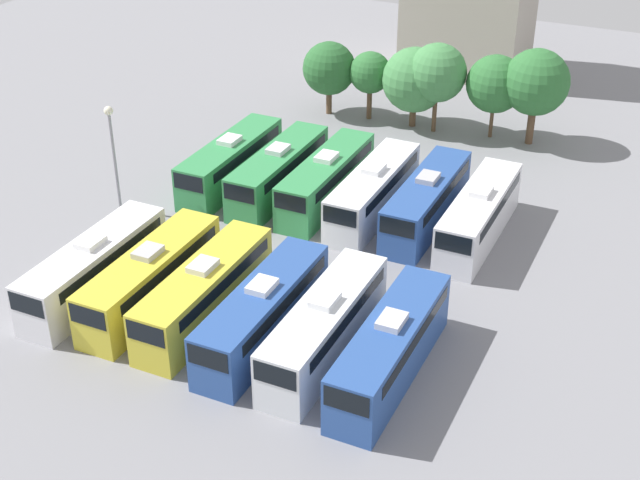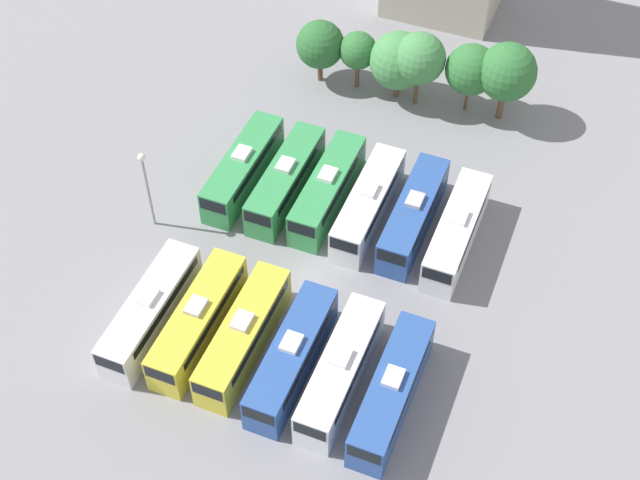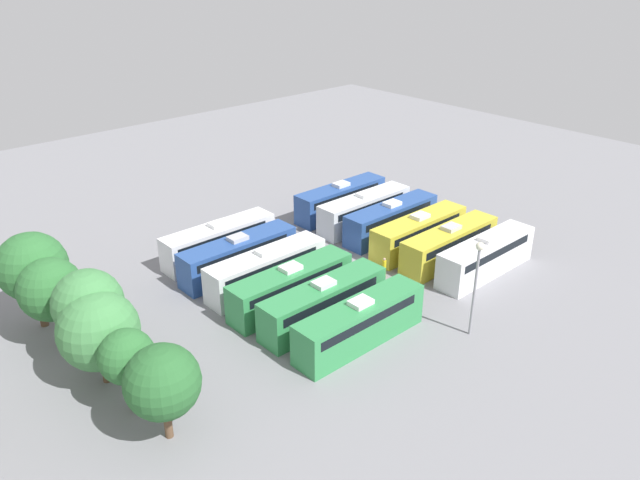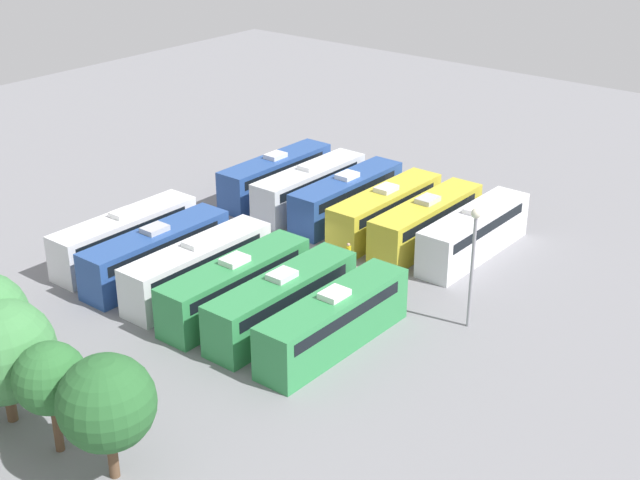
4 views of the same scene
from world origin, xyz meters
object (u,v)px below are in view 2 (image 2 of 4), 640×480
object	(u,v)px
bus_7	(286,179)
bus_4	(341,370)
bus_0	(151,310)
bus_11	(457,230)
bus_9	(368,203)
tree_0	(320,45)
bus_10	(413,214)
tree_2	(399,61)
bus_6	(243,167)
light_pole	(146,177)
bus_2	(244,334)
bus_3	(292,356)
bus_1	(198,320)
tree_1	(358,51)
bus_5	(392,390)
bus_8	(328,189)
tree_5	(507,72)
worker_person	(263,271)
tree_3	(419,59)
tree_4	(471,70)

from	to	relation	value
bus_7	bus_4	bearing A→B (deg)	-55.27
bus_0	bus_11	world-z (taller)	same
bus_9	tree_0	xyz separation A→B (m)	(-10.11, 15.00, 2.18)
bus_10	tree_2	distance (m)	16.66
bus_4	bus_6	bearing A→B (deg)	133.32
bus_9	light_pole	xyz separation A→B (m)	(-15.54, -6.84, 3.37)
bus_2	bus_3	world-z (taller)	same
bus_9	bus_10	xyz separation A→B (m)	(3.65, 0.22, 0.00)
bus_11	tree_0	bearing A→B (deg)	138.84
bus_1	bus_6	bearing A→B (deg)	103.48
bus_7	tree_0	bearing A→B (deg)	101.44
bus_1	bus_0	bearing A→B (deg)	-172.32
tree_1	tree_2	size ratio (longest dim) A/B	0.87
bus_5	tree_0	size ratio (longest dim) A/B	1.78
bus_7	bus_2	bearing A→B (deg)	-77.54
bus_8	tree_1	bearing A→B (deg)	101.48
bus_1	tree_5	distance (m)	34.23
bus_1	bus_11	xyz separation A→B (m)	(14.50, 14.93, 0.00)
tree_0	worker_person	bearing A→B (deg)	-78.38
tree_1	tree_2	world-z (taller)	tree_2
bus_0	bus_5	world-z (taller)	same
tree_0	tree_5	world-z (taller)	tree_5
bus_7	bus_8	bearing A→B (deg)	4.11
bus_1	bus_3	world-z (taller)	same
bus_0	tree_2	world-z (taller)	tree_2
tree_3	tree_4	world-z (taller)	tree_3
bus_6	bus_7	size ratio (longest dim) A/B	1.00
bus_7	bus_9	distance (m)	7.09
light_pole	bus_9	bearing A→B (deg)	23.74
bus_2	tree_0	world-z (taller)	tree_0
bus_11	tree_1	bearing A→B (deg)	131.71
light_pole	tree_5	xyz separation A→B (m)	(22.21, 22.83, -0.13)
tree_1	tree_5	bearing A→B (deg)	2.54
bus_6	tree_0	xyz separation A→B (m)	(0.75, 15.00, 2.18)
bus_5	tree_2	world-z (taller)	tree_2
bus_9	tree_3	bearing A→B (deg)	93.34
bus_0	bus_10	distance (m)	21.40
bus_9	bus_11	bearing A→B (deg)	-1.50
worker_person	tree_1	world-z (taller)	tree_1
worker_person	tree_1	size ratio (longest dim) A/B	0.31
bus_2	tree_3	distance (m)	30.49
bus_4	light_pole	size ratio (longest dim) A/B	1.46
bus_1	bus_6	size ratio (longest dim) A/B	1.00
worker_person	tree_4	bearing A→B (deg)	70.37
bus_4	bus_10	size ratio (longest dim) A/B	1.00
bus_1	tree_1	distance (m)	30.61
bus_8	tree_5	size ratio (longest dim) A/B	1.45
tree_1	tree_4	distance (m)	10.22
bus_9	tree_3	distance (m)	15.46
bus_10	bus_7	bearing A→B (deg)	-179.18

